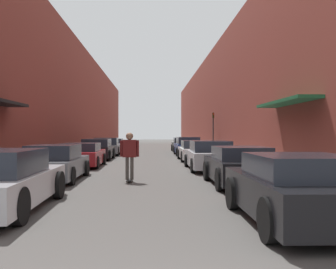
# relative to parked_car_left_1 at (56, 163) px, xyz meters

# --- Properties ---
(ground) EXTENTS (152.31, 152.31, 0.00)m
(ground) POSITION_rel_parked_car_left_1_xyz_m (3.11, 16.34, -0.61)
(ground) COLOR #4C4947
(curb_strip_left) EXTENTS (1.80, 69.23, 0.12)m
(curb_strip_left) POSITION_rel_parked_car_left_1_xyz_m (-1.97, 23.26, -0.55)
(curb_strip_left) COLOR gray
(curb_strip_left) RESTS_ON ground
(curb_strip_right) EXTENTS (1.80, 69.23, 0.12)m
(curb_strip_right) POSITION_rel_parked_car_left_1_xyz_m (8.19, 23.26, -0.55)
(curb_strip_right) COLOR gray
(curb_strip_right) RESTS_ON ground
(building_row_left) EXTENTS (4.90, 69.23, 9.82)m
(building_row_left) POSITION_rel_parked_car_left_1_xyz_m (-4.87, 23.26, 4.30)
(building_row_left) COLOR brown
(building_row_left) RESTS_ON ground
(building_row_right) EXTENTS (4.90, 69.23, 9.58)m
(building_row_right) POSITION_rel_parked_car_left_1_xyz_m (11.09, 23.26, 4.18)
(building_row_right) COLOR brown
(building_row_right) RESTS_ON ground
(parked_car_left_1) EXTENTS (1.86, 4.41, 1.28)m
(parked_car_left_1) POSITION_rel_parked_car_left_1_xyz_m (0.00, 0.00, 0.00)
(parked_car_left_1) COLOR #515459
(parked_car_left_1) RESTS_ON ground
(parked_car_left_2) EXTENTS (2.05, 4.19, 1.21)m
(parked_car_left_2) POSITION_rel_parked_car_left_1_xyz_m (-0.08, 5.46, -0.02)
(parked_car_left_2) COLOR maroon
(parked_car_left_2) RESTS_ON ground
(parked_car_left_3) EXTENTS (1.98, 4.13, 1.34)m
(parked_car_left_3) POSITION_rel_parked_car_left_1_xyz_m (-0.08, 10.81, 0.04)
(parked_car_left_3) COLOR black
(parked_car_left_3) RESTS_ON ground
(parked_car_left_4) EXTENTS (2.08, 3.98, 1.35)m
(parked_car_left_4) POSITION_rel_parked_car_left_1_xyz_m (-0.05, 15.60, 0.04)
(parked_car_left_4) COLOR gray
(parked_car_left_4) RESTS_ON ground
(parked_car_left_5) EXTENTS (1.88, 3.91, 1.22)m
(parked_car_left_5) POSITION_rel_parked_car_left_1_xyz_m (-0.02, 20.95, -0.01)
(parked_car_left_5) COLOR silver
(parked_car_left_5) RESTS_ON ground
(parked_car_right_0) EXTENTS (2.05, 4.19, 1.29)m
(parked_car_right_0) POSITION_rel_parked_car_left_1_xyz_m (6.17, -6.68, 0.03)
(parked_car_right_0) COLOR black
(parked_car_right_0) RESTS_ON ground
(parked_car_right_1) EXTENTS (1.93, 4.12, 1.26)m
(parked_car_right_1) POSITION_rel_parked_car_left_1_xyz_m (6.30, -1.54, 0.01)
(parked_car_right_1) COLOR black
(parked_car_right_1) RESTS_ON ground
(parked_car_right_2) EXTENTS (2.03, 4.75, 1.35)m
(parked_car_right_2) POSITION_rel_parked_car_left_1_xyz_m (6.13, 3.70, 0.04)
(parked_car_right_2) COLOR #B7B7BC
(parked_car_right_2) RESTS_ON ground
(parked_car_right_3) EXTENTS (2.02, 4.61, 1.26)m
(parked_car_right_3) POSITION_rel_parked_car_left_1_xyz_m (6.16, 9.56, 0.00)
(parked_car_right_3) COLOR silver
(parked_car_right_3) RESTS_ON ground
(parked_car_right_4) EXTENTS (1.99, 4.28, 1.41)m
(parked_car_right_4) POSITION_rel_parked_car_left_1_xyz_m (6.23, 15.31, 0.06)
(parked_car_right_4) COLOR navy
(parked_car_right_4) RESTS_ON ground
(parked_car_right_5) EXTENTS (1.87, 4.39, 1.30)m
(parked_car_right_5) POSITION_rel_parked_car_left_1_xyz_m (6.27, 21.21, 0.02)
(parked_car_right_5) COLOR black
(parked_car_right_5) RESTS_ON ground
(skateboarder) EXTENTS (0.66, 0.78, 1.72)m
(skateboarder) POSITION_rel_parked_car_left_1_xyz_m (2.68, -0.56, 0.44)
(skateboarder) COLOR black
(skateboarder) RESTS_ON ground
(traffic_light) EXTENTS (0.16, 0.22, 3.35)m
(traffic_light) POSITION_rel_parked_car_left_1_xyz_m (8.71, 18.23, 1.59)
(traffic_light) COLOR #2D2D2D
(traffic_light) RESTS_ON curb_strip_right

